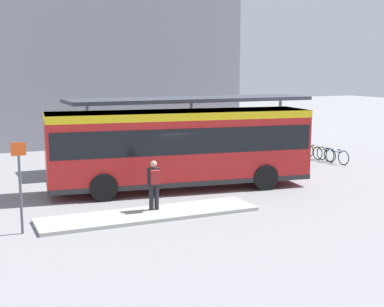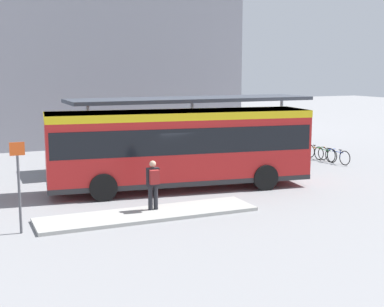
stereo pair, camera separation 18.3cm
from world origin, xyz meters
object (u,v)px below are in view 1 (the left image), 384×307
(bicycle_blue, at_px, (336,156))
(platform_sign, at_px, (20,183))
(bicycle_orange, at_px, (315,152))
(bicycle_green, at_px, (324,154))
(city_bus, at_px, (180,144))
(pedestrian_waiting, at_px, (154,182))

(bicycle_blue, bearing_deg, platform_sign, 103.28)
(bicycle_orange, bearing_deg, bicycle_blue, -5.91)
(bicycle_green, relative_size, platform_sign, 0.63)
(bicycle_blue, distance_m, bicycle_green, 0.88)
(city_bus, height_order, bicycle_orange, city_bus)
(city_bus, distance_m, bicycle_orange, 10.74)
(pedestrian_waiting, height_order, bicycle_blue, pedestrian_waiting)
(pedestrian_waiting, relative_size, platform_sign, 0.62)
(bicycle_orange, bearing_deg, platform_sign, -72.53)
(pedestrian_waiting, bearing_deg, bicycle_green, -59.12)
(city_bus, relative_size, bicycle_green, 6.25)
(city_bus, xyz_separation_m, bicycle_orange, (9.84, 4.03, -1.52))
(platform_sign, bearing_deg, bicycle_green, 22.41)
(bicycle_orange, distance_m, platform_sign, 18.32)
(pedestrian_waiting, distance_m, bicycle_blue, 13.33)
(bicycle_blue, height_order, bicycle_green, bicycle_blue)
(bicycle_orange, relative_size, platform_sign, 0.62)
(pedestrian_waiting, bearing_deg, city_bus, -32.85)
(bicycle_blue, bearing_deg, bicycle_orange, -4.88)
(platform_sign, bearing_deg, city_bus, 28.49)
(bicycle_green, bearing_deg, pedestrian_waiting, 112.18)
(bicycle_blue, bearing_deg, pedestrian_waiting, 107.52)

